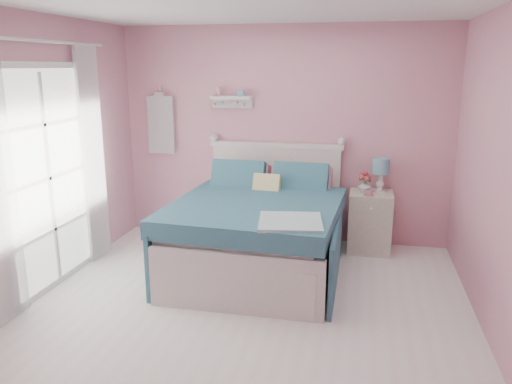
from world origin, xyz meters
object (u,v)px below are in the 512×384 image
at_px(nightstand, 370,222).
at_px(table_lamp, 381,169).
at_px(vase, 365,186).
at_px(bed, 259,232).
at_px(teacup, 369,193).

distance_m(nightstand, table_lamp, 0.63).
bearing_deg(vase, bed, -143.76).
bearing_deg(vase, table_lamp, 24.22).
distance_m(nightstand, teacup, 0.41).
height_order(nightstand, table_lamp, table_lamp).
height_order(nightstand, vase, vase).
distance_m(bed, nightstand, 1.40).
bearing_deg(bed, nightstand, 37.77).
relative_size(bed, teacup, 23.81).
bearing_deg(nightstand, table_lamp, 38.56).
relative_size(nightstand, table_lamp, 1.79).
bearing_deg(table_lamp, nightstand, -141.44).
distance_m(table_lamp, vase, 0.27).
xyz_separation_m(bed, table_lamp, (1.25, 0.87, 0.57)).
relative_size(nightstand, vase, 4.64).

